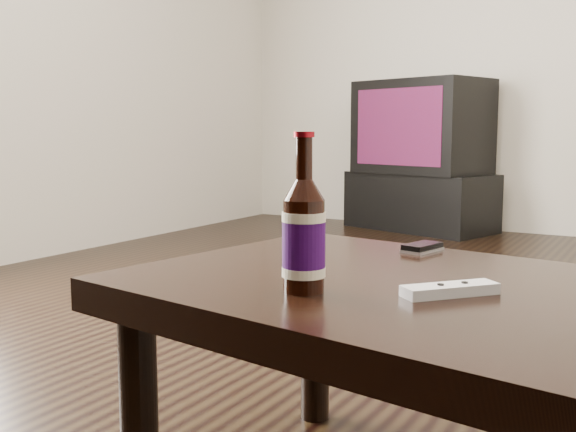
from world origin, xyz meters
The scene contains 7 objects.
floor centered at (0.00, 0.00, -0.01)m, with size 5.00×6.00×0.01m, color black.
tv_stand centered at (-0.99, 2.79, 0.21)m, with size 1.05×0.52×0.42m, color black.
tv centered at (-0.99, 2.79, 0.75)m, with size 1.02×0.80×0.67m.
coffee_table centered at (0.36, -0.88, 0.40)m, with size 1.33×0.90×0.46m.
beer_bottle centered at (0.11, -1.01, 0.55)m, with size 0.08×0.08×0.26m.
phone centered at (0.16, -0.55, 0.47)m, with size 0.07×0.11×0.02m.
remote centered at (0.33, -0.92, 0.47)m, with size 0.14×0.15×0.02m.
Camera 1 is at (0.64, -1.97, 0.73)m, focal length 42.00 mm.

